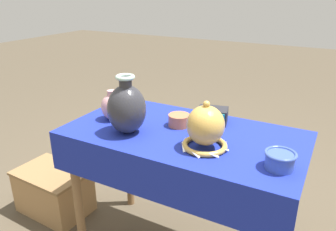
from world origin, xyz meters
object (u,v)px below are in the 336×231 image
(vase_tall_bulbous, at_px, (127,108))
(wooden_crate, at_px, (54,190))
(cup_wide_cobalt, at_px, (280,160))
(pot_squat_terracotta, at_px, (179,120))
(vase_dome_bell, at_px, (205,129))
(jar_round_rose, at_px, (112,106))
(mosaic_tile_box, at_px, (213,116))

(vase_tall_bulbous, bearing_deg, wooden_crate, 173.73)
(cup_wide_cobalt, xyz_separation_m, wooden_crate, (-1.29, 0.07, -0.59))
(pot_squat_terracotta, bearing_deg, cup_wide_cobalt, -19.79)
(cup_wide_cobalt, relative_size, wooden_crate, 0.26)
(wooden_crate, bearing_deg, pot_squat_terracotta, 10.35)
(vase_dome_bell, height_order, cup_wide_cobalt, vase_dome_bell)
(jar_round_rose, bearing_deg, wooden_crate, -176.99)
(cup_wide_cobalt, bearing_deg, vase_dome_bell, 175.52)
(vase_tall_bulbous, bearing_deg, vase_dome_bell, 3.63)
(vase_dome_bell, height_order, wooden_crate, vase_dome_bell)
(vase_dome_bell, bearing_deg, cup_wide_cobalt, -4.48)
(cup_wide_cobalt, bearing_deg, wooden_crate, 176.92)
(wooden_crate, bearing_deg, cup_wide_cobalt, -0.37)
(jar_round_rose, height_order, pot_squat_terracotta, jar_round_rose)
(vase_tall_bulbous, xyz_separation_m, mosaic_tile_box, (0.29, 0.28, -0.08))
(vase_dome_bell, relative_size, jar_round_rose, 1.39)
(vase_tall_bulbous, bearing_deg, cup_wide_cobalt, -0.03)
(wooden_crate, bearing_deg, jar_round_rose, 5.72)
(vase_dome_bell, xyz_separation_m, mosaic_tile_box, (-0.07, 0.26, -0.05))
(cup_wide_cobalt, height_order, wooden_crate, cup_wide_cobalt)
(vase_tall_bulbous, height_order, pot_squat_terracotta, vase_tall_bulbous)
(vase_tall_bulbous, xyz_separation_m, pot_squat_terracotta, (0.17, 0.18, -0.09))
(cup_wide_cobalt, bearing_deg, pot_squat_terracotta, 160.21)
(vase_tall_bulbous, height_order, vase_dome_bell, vase_tall_bulbous)
(jar_round_rose, bearing_deg, vase_dome_bell, -7.84)
(vase_tall_bulbous, relative_size, mosaic_tile_box, 1.67)
(vase_tall_bulbous, xyz_separation_m, cup_wide_cobalt, (0.66, -0.00, -0.08))
(mosaic_tile_box, relative_size, wooden_crate, 0.35)
(pot_squat_terracotta, distance_m, wooden_crate, 0.99)
(jar_round_rose, bearing_deg, pot_squat_terracotta, 14.24)
(mosaic_tile_box, bearing_deg, jar_round_rose, -170.52)
(vase_dome_bell, relative_size, mosaic_tile_box, 1.30)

